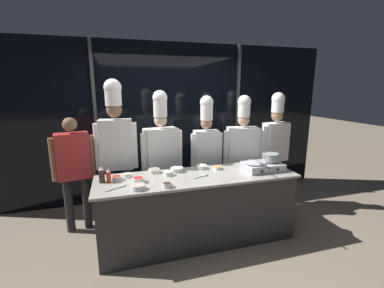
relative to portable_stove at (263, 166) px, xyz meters
name	(u,v)px	position (x,y,z in m)	size (l,w,h in m)	color
ground_plane	(197,239)	(-0.89, 0.04, -0.94)	(24.00, 24.00, 0.00)	#7F705B
window_wall_back	(172,122)	(-0.89, 1.57, 0.41)	(5.88, 0.09, 2.70)	black
demo_counter	(198,208)	(-0.89, 0.04, -0.49)	(2.49, 0.73, 0.88)	#2D2D30
portable_stove	(263,166)	(0.00, 0.00, 0.00)	(0.50, 0.35, 0.11)	#B2B5BA
frying_pan	(255,162)	(-0.11, 0.00, 0.08)	(0.27, 0.47, 0.04)	#ADAFB5
stock_pot	(271,157)	(0.11, 0.00, 0.12)	(0.23, 0.20, 0.11)	#93969B
squeeze_bottle_soy	(102,175)	(-2.02, 0.13, 0.04)	(0.07, 0.07, 0.19)	#332319
squeeze_bottle_chili	(109,176)	(-1.95, 0.11, 0.03)	(0.05, 0.05, 0.16)	red
prep_bowl_chicken	(202,167)	(-0.76, 0.29, -0.02)	(0.15, 0.15, 0.05)	white
prep_bowl_rice	(177,169)	(-1.10, 0.27, -0.02)	(0.17, 0.17, 0.06)	white
prep_bowl_shrimp	(138,187)	(-1.64, -0.20, -0.02)	(0.15, 0.15, 0.06)	white
prep_bowl_noodles	(128,175)	(-1.73, 0.23, -0.02)	(0.09, 0.09, 0.05)	white
prep_bowl_soy_glaze	(167,185)	(-1.33, -0.23, -0.02)	(0.11, 0.11, 0.05)	white
prep_bowl_bean_sprouts	(168,173)	(-1.24, 0.15, -0.02)	(0.12, 0.12, 0.05)	white
prep_bowl_chili_flakes	(117,178)	(-1.86, 0.17, -0.02)	(0.13, 0.13, 0.05)	white
prep_bowl_bell_pepper	(138,180)	(-1.62, 0.01, -0.02)	(0.15, 0.15, 0.06)	white
prep_bowl_mushrooms	(154,170)	(-1.40, 0.30, -0.02)	(0.15, 0.15, 0.05)	white
prep_bowl_carrots	(218,167)	(-0.56, 0.21, -0.03)	(0.12, 0.12, 0.04)	white
serving_spoon_slotted	(203,176)	(-0.83, 0.00, -0.05)	(0.23, 0.12, 0.02)	#B2B5BA
serving_spoon_solid	(120,187)	(-1.83, -0.08, -0.05)	(0.24, 0.17, 0.02)	#B2B5BA
person_guest	(74,164)	(-2.40, 0.74, 0.02)	(0.54, 0.28, 1.58)	#232326
chef_head	(116,142)	(-1.84, 0.73, 0.29)	(0.56, 0.27, 2.07)	#232326
chef_sous	(161,150)	(-1.22, 0.74, 0.13)	(0.61, 0.33, 1.92)	#2D3856
chef_line	(206,147)	(-0.54, 0.73, 0.14)	(0.49, 0.22, 1.84)	#2D3856
chef_pastry	(242,148)	(0.05, 0.68, 0.09)	(0.61, 0.33, 1.85)	#232326
chef_apprentice	(275,141)	(0.65, 0.69, 0.17)	(0.53, 0.27, 1.88)	#4C4C51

